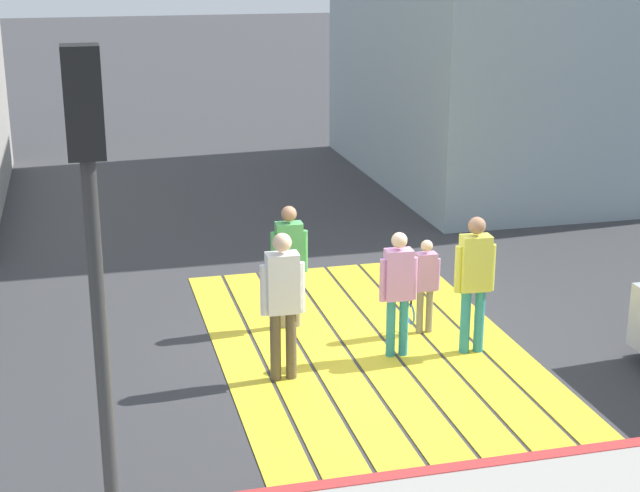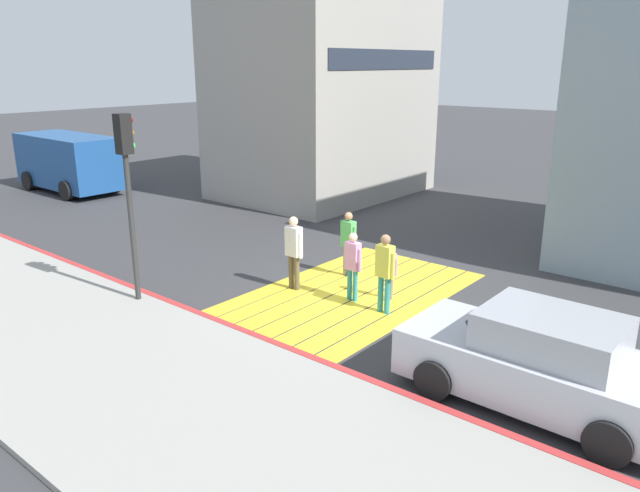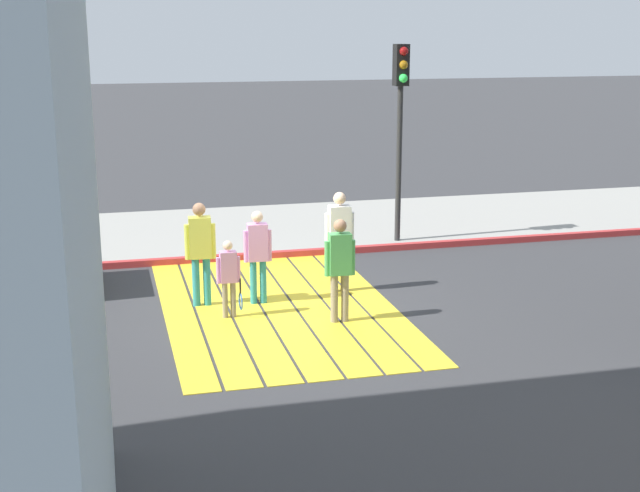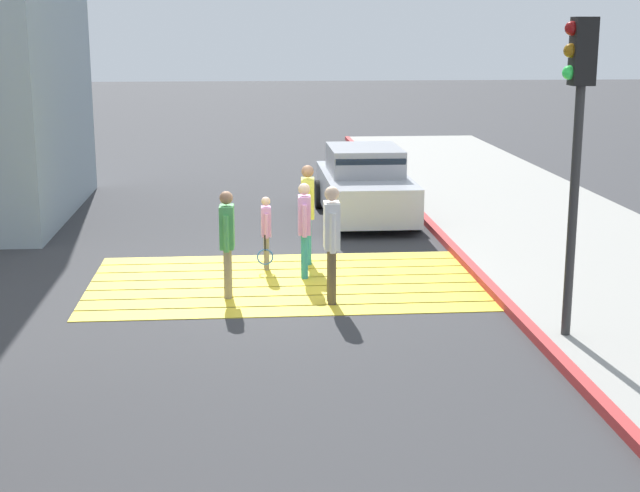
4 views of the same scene
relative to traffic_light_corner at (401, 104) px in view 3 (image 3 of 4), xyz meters
The scene contains 10 objects.
ground_plane 5.76m from the traffic_light_corner, 43.00° to the right, with size 120.00×120.00×0.00m, color #38383A.
crosswalk_stripes 5.76m from the traffic_light_corner, 43.00° to the right, with size 6.40×3.80×0.01m.
sidewalk_west 4.91m from the traffic_light_corner, 121.20° to the right, with size 4.80×40.00×0.12m, color #9E9B93.
curb_painted 4.48m from the traffic_light_corner, 84.37° to the right, with size 0.16×40.00×0.13m, color #BC3333.
traffic_light_corner is the anchor object (origin of this frame).
pedestrian_adult_lead 5.28m from the traffic_light_corner, 48.20° to the right, with size 0.22×0.48×1.61m.
pedestrian_adult_trailing 5.55m from the traffic_light_corner, 29.37° to the right, with size 0.23×0.49×1.68m.
pedestrian_adult_side 4.11m from the traffic_light_corner, 35.78° to the right, with size 0.24×0.53×1.81m.
pedestrian_teen_behind 5.87m from the traffic_light_corner, 55.72° to the right, with size 0.25×0.52×1.77m.
pedestrian_child_with_racket 6.15m from the traffic_light_corner, 47.43° to the right, with size 0.28×0.39×1.29m.
Camera 3 is at (13.71, -2.74, 4.62)m, focal length 49.11 mm.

